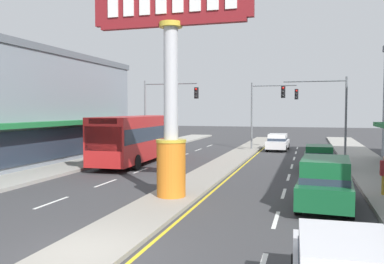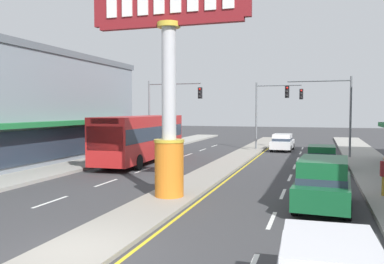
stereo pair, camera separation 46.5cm
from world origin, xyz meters
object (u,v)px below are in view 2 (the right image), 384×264
(district_sign, at_px, (169,88))
(traffic_light_right_side, at_px, (326,103))
(bus_near_right_lane, at_px, (142,136))
(sedan_far_right_lane, at_px, (322,158))
(sedan_far_left_oncoming, at_px, (282,142))
(traffic_light_median_far, at_px, (273,104))
(traffic_light_left_side, at_px, (168,103))
(suv_near_left_lane, at_px, (323,183))

(district_sign, distance_m, traffic_light_right_side, 17.72)
(traffic_light_right_side, xyz_separation_m, bus_near_right_lane, (-12.37, -6.14, -2.38))
(sedan_far_right_lane, relative_size, sedan_far_left_oncoming, 0.99)
(traffic_light_median_far, height_order, sedan_far_left_oncoming, traffic_light_median_far)
(traffic_light_right_side, bearing_deg, sedan_far_right_lane, -92.57)
(district_sign, height_order, traffic_light_median_far, district_sign)
(traffic_light_right_side, relative_size, sedan_far_right_lane, 1.44)
(traffic_light_median_far, height_order, bus_near_right_lane, traffic_light_median_far)
(bus_near_right_lane, bearing_deg, sedan_far_left_oncoming, 51.59)
(traffic_light_right_side, height_order, bus_near_right_lane, traffic_light_right_side)
(traffic_light_left_side, distance_m, sedan_far_left_oncoming, 11.00)
(traffic_light_left_side, relative_size, sedan_far_right_lane, 1.44)
(traffic_light_right_side, relative_size, suv_near_left_lane, 1.32)
(traffic_light_right_side, relative_size, traffic_light_median_far, 1.00)
(bus_near_right_lane, xyz_separation_m, suv_near_left_lane, (12.08, -10.09, -0.88))
(traffic_light_left_side, xyz_separation_m, bus_near_right_lane, (0.29, -5.89, -2.38))
(district_sign, height_order, traffic_light_left_side, district_sign)
(sedan_far_left_oncoming, bearing_deg, suv_near_left_lane, -81.14)
(traffic_light_median_far, relative_size, suv_near_left_lane, 1.32)
(district_sign, height_order, traffic_light_right_side, district_sign)
(sedan_far_right_lane, relative_size, suv_near_left_lane, 0.92)
(suv_near_left_lane, bearing_deg, sedan_far_right_lane, 89.98)
(traffic_light_right_side, bearing_deg, traffic_light_median_far, 133.35)
(traffic_light_right_side, distance_m, bus_near_right_lane, 14.01)
(bus_near_right_lane, xyz_separation_m, sedan_far_right_lane, (12.08, -0.23, -1.08))
(sedan_far_left_oncoming, bearing_deg, traffic_light_left_side, -150.24)
(suv_near_left_lane, bearing_deg, traffic_light_right_side, 88.98)
(bus_near_right_lane, distance_m, sedan_far_left_oncoming, 14.17)
(district_sign, bearing_deg, bus_near_right_lane, 120.15)
(bus_near_right_lane, height_order, sedan_far_left_oncoming, bus_near_right_lane)
(traffic_light_right_side, relative_size, bus_near_right_lane, 0.55)
(traffic_light_right_side, height_order, sedan_far_left_oncoming, traffic_light_right_side)
(district_sign, relative_size, suv_near_left_lane, 1.85)
(district_sign, bearing_deg, sedan_far_left_oncoming, 82.73)
(traffic_light_left_side, height_order, bus_near_right_lane, traffic_light_left_side)
(traffic_light_left_side, height_order, sedan_far_right_lane, traffic_light_left_side)
(district_sign, xyz_separation_m, bus_near_right_lane, (-6.04, 10.40, -2.74))
(sedan_far_right_lane, distance_m, suv_near_left_lane, 9.86)
(traffic_light_median_far, xyz_separation_m, sedan_far_right_lane, (4.16, -11.08, -3.41))
(bus_near_right_lane, xyz_separation_m, sedan_far_left_oncoming, (8.78, 11.07, -1.08))
(traffic_light_left_side, bearing_deg, sedan_far_left_oncoming, 29.76)
(traffic_light_left_side, height_order, traffic_light_median_far, same)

